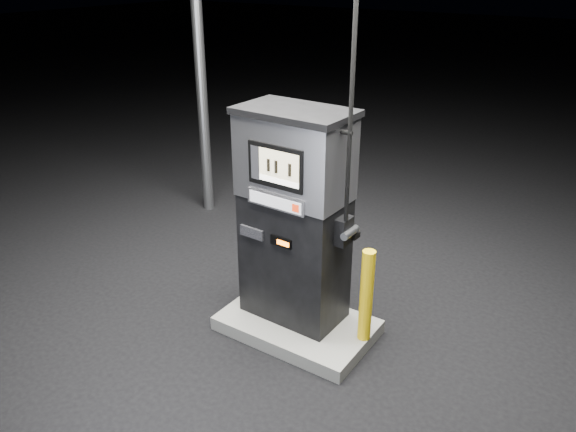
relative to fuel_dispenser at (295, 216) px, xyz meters
The scene contains 5 objects.
ground 1.32m from the fuel_dispenser, 43.71° to the right, with size 80.00×80.00×0.00m, color black.
pump_island 1.25m from the fuel_dispenser, 43.71° to the right, with size 1.60×1.00×0.15m, color slate.
fuel_dispenser is the anchor object (origin of this frame).
bollard_left 0.82m from the fuel_dispenser, behind, with size 0.13×0.13×0.95m, color yellow.
bollard_right 1.07m from the fuel_dispenser, ahead, with size 0.13×0.13×1.00m, color yellow.
Camera 1 is at (2.71, -4.25, 3.68)m, focal length 35.00 mm.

